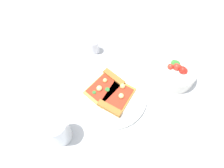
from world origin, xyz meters
TOP-DOWN VIEW (x-y plane):
  - ground_plane at (0.00, 0.00)m, footprint 2.40×2.40m
  - plate at (0.03, -0.01)m, footprint 0.24×0.24m
  - pizza_slice_near at (0.07, -0.03)m, footprint 0.10×0.13m
  - pizza_slice_far at (0.01, -0.00)m, footprint 0.09×0.12m
  - salad_bowl at (-0.11, -0.20)m, footprint 0.13×0.13m
  - soda_glass at (0.08, 0.19)m, footprint 0.07×0.07m
  - pepper_shaker at (0.19, -0.13)m, footprint 0.03×0.03m

SIDE VIEW (x-z plane):
  - ground_plane at x=0.00m, z-range 0.00..0.00m
  - plate at x=0.03m, z-range 0.00..0.01m
  - pizza_slice_far at x=0.01m, z-range 0.01..0.03m
  - pizza_slice_near at x=0.07m, z-range 0.01..0.03m
  - pepper_shaker at x=0.19m, z-range 0.00..0.07m
  - salad_bowl at x=-0.11m, z-range -0.01..0.08m
  - soda_glass at x=0.08m, z-range 0.00..0.11m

